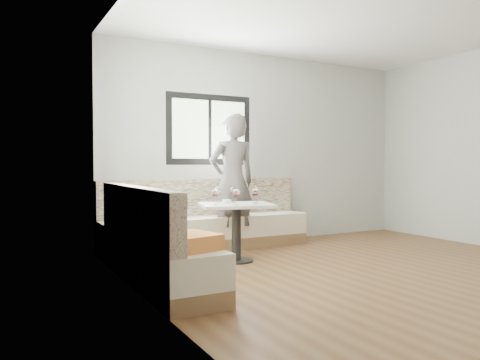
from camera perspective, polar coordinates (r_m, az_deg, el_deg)
name	(u,v)px	position (r m, az deg, el deg)	size (l,w,h in m)	color
room	(377,140)	(5.12, 16.34, 4.67)	(5.01, 5.01, 2.81)	brown
banquette	(187,234)	(5.64, -6.42, -6.52)	(2.90, 2.80, 0.95)	brown
table	(236,218)	(5.59, -0.44, -4.66)	(0.98, 0.85, 0.69)	black
person	(232,182)	(6.35, -0.95, -0.22)	(0.67, 0.44, 1.84)	#554E4D
olive_ramekin	(227,201)	(5.64, -1.62, -2.61)	(0.11, 0.11, 0.04)	white
wine_glass_a	(216,193)	(5.38, -3.00, -1.61)	(0.09, 0.09, 0.20)	white
wine_glass_b	(236,193)	(5.34, -0.48, -1.63)	(0.09, 0.09, 0.20)	white
wine_glass_c	(255,193)	(5.48, 1.85, -1.54)	(0.09, 0.09, 0.20)	white
wine_glass_d	(234,191)	(5.71, -0.78, -1.40)	(0.09, 0.09, 0.20)	white
wine_glass_e	(256,191)	(5.72, 1.96, -1.39)	(0.09, 0.09, 0.20)	white
wine_glass_f	(218,192)	(5.67, -2.75, -1.42)	(0.09, 0.09, 0.20)	white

